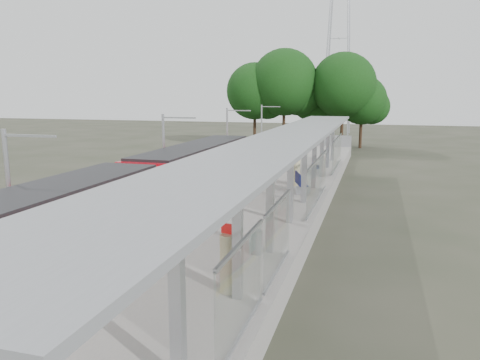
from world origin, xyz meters
name	(u,v)px	position (x,y,z in m)	size (l,w,h in m)	color
trackbed	(200,202)	(-4.50, 20.00, 0.12)	(3.00, 70.00, 0.24)	#59544C
platform	(274,201)	(0.00, 20.00, 0.50)	(6.00, 50.00, 1.00)	gray
tactile_strip	(231,190)	(-2.55, 20.00, 1.01)	(0.60, 50.00, 0.02)	gold
end_fence	(323,140)	(0.00, 44.95, 1.60)	(6.00, 0.10, 1.20)	#9EA0A5
train	(139,197)	(-4.50, 12.54, 2.05)	(2.74, 27.60, 3.62)	black
canopy	(291,144)	(1.61, 16.19, 4.20)	(3.27, 38.00, 3.66)	#9EA0A5
pylon	(340,13)	(-1.00, 73.00, 19.00)	(8.00, 4.00, 38.00)	#9EA0A5
tree_cluster	(307,89)	(-2.89, 52.01, 7.11)	(19.18, 11.11, 11.90)	#382316
catenary_masts	(165,157)	(-6.22, 19.00, 2.91)	(2.08, 48.16, 5.40)	#9EA0A5
bench_mid	(300,182)	(1.41, 20.48, 1.59)	(1.01, 1.71, 1.12)	#101650
bench_far	(316,166)	(1.46, 27.30, 1.53)	(0.76, 1.53, 1.00)	#101650
info_pillar_near	(228,263)	(1.63, 6.29, 1.87)	(0.45, 0.45, 2.01)	beige
info_pillar_far	(297,172)	(0.91, 22.30, 1.85)	(0.44, 0.44, 1.97)	beige
litter_bin	(257,242)	(1.62, 9.66, 1.42)	(0.41, 0.41, 0.84)	#9EA0A5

